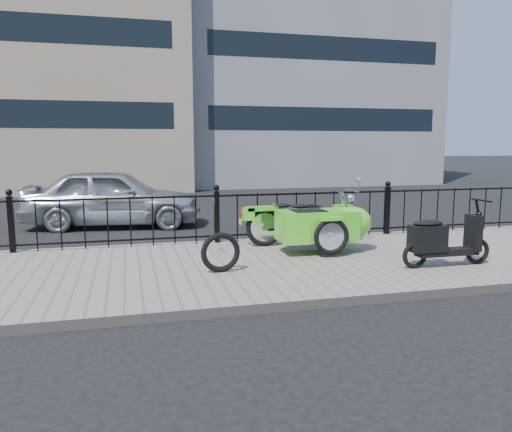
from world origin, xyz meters
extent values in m
plane|color=black|center=(0.00, 0.00, 0.00)|extent=(120.00, 120.00, 0.00)
cube|color=slate|center=(0.00, -0.50, 0.06)|extent=(30.00, 3.80, 0.12)
cube|color=gray|center=(0.00, 1.44, 0.06)|extent=(30.00, 0.10, 0.12)
cylinder|color=black|center=(0.00, 1.30, 0.99)|extent=(14.00, 0.04, 0.04)
cylinder|color=black|center=(0.00, 1.30, 0.24)|extent=(14.00, 0.04, 0.04)
cube|color=black|center=(-3.50, 1.30, 0.60)|extent=(0.09, 0.09, 0.96)
sphere|color=black|center=(-3.50, 1.30, 1.14)|extent=(0.11, 0.11, 0.11)
cube|color=black|center=(0.00, 1.30, 0.60)|extent=(0.09, 0.09, 0.96)
sphere|color=black|center=(0.00, 1.30, 1.14)|extent=(0.11, 0.11, 0.11)
cube|color=black|center=(3.50, 1.30, 0.60)|extent=(0.09, 0.09, 0.96)
sphere|color=black|center=(3.50, 1.30, 1.14)|extent=(0.11, 0.11, 0.11)
cube|color=gray|center=(-6.00, 16.00, 6.00)|extent=(14.00, 8.00, 12.00)
cube|color=gray|center=(7.00, 17.00, 7.50)|extent=(12.00, 8.00, 15.00)
cube|color=black|center=(7.00, 13.02, 3.00)|extent=(10.50, 0.06, 1.00)
cube|color=black|center=(7.00, 13.02, 6.00)|extent=(10.50, 0.06, 1.00)
torus|color=black|center=(2.26, 0.73, 0.46)|extent=(0.69, 0.09, 0.69)
torus|color=black|center=(0.76, 0.73, 0.46)|extent=(0.69, 0.09, 0.69)
torus|color=black|center=(1.56, -0.41, 0.46)|extent=(0.60, 0.08, 0.60)
cube|color=gray|center=(1.51, 0.73, 0.48)|extent=(0.34, 0.22, 0.24)
cylinder|color=black|center=(1.51, 0.73, 0.41)|extent=(1.40, 0.04, 0.04)
ellipsoid|color=black|center=(1.63, 0.73, 0.72)|extent=(0.54, 0.29, 0.26)
cylinder|color=silver|center=(2.44, 0.73, 1.08)|extent=(0.03, 0.56, 0.03)
cylinder|color=silver|center=(2.32, 0.73, 0.77)|extent=(0.25, 0.04, 0.59)
sphere|color=silver|center=(2.42, 0.73, 0.95)|extent=(0.15, 0.15, 0.15)
cube|color=#55D027|center=(2.26, 0.73, 0.79)|extent=(0.36, 0.12, 0.06)
cube|color=#55D027|center=(0.71, 0.73, 0.80)|extent=(0.55, 0.16, 0.08)
ellipsoid|color=black|center=(1.41, 0.73, 0.82)|extent=(0.31, 0.22, 0.08)
ellipsoid|color=black|center=(1.09, 0.73, 0.84)|extent=(0.31, 0.22, 0.08)
sphere|color=red|center=(0.36, 0.73, 0.74)|extent=(0.07, 0.07, 0.07)
cube|color=yellow|center=(0.34, 0.83, 0.56)|extent=(0.02, 0.14, 0.10)
cube|color=#55D027|center=(1.46, -0.02, 0.59)|extent=(1.30, 0.62, 0.50)
ellipsoid|color=#55D027|center=(2.11, -0.02, 0.61)|extent=(0.65, 0.60, 0.54)
cube|color=black|center=(1.31, -0.02, 0.82)|extent=(0.55, 0.43, 0.06)
cube|color=#55D027|center=(1.56, -0.41, 0.76)|extent=(0.34, 0.11, 0.06)
torus|color=black|center=(3.56, -1.37, 0.32)|extent=(0.40, 0.07, 0.40)
torus|color=black|center=(2.48, -1.37, 0.32)|extent=(0.40, 0.07, 0.40)
cube|color=black|center=(3.02, -1.37, 0.34)|extent=(0.98, 0.22, 0.10)
cube|color=black|center=(2.68, -1.37, 0.56)|extent=(0.54, 0.25, 0.39)
ellipsoid|color=black|center=(2.68, -1.37, 0.79)|extent=(0.46, 0.23, 0.09)
cube|color=black|center=(3.46, -1.37, 0.61)|extent=(0.12, 0.29, 0.54)
cylinder|color=black|center=(3.53, -1.37, 0.90)|extent=(0.15, 0.04, 0.44)
cylinder|color=black|center=(3.57, -1.37, 1.10)|extent=(0.03, 0.43, 0.03)
torus|color=black|center=(-0.33, -0.87, 0.41)|extent=(0.58, 0.13, 0.58)
imported|color=silver|center=(-1.91, 4.38, 0.69)|extent=(4.23, 2.14, 1.38)
camera|label=1|loc=(-1.59, -7.73, 1.95)|focal=35.00mm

